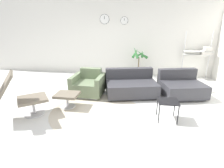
{
  "coord_description": "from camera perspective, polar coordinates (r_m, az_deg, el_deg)",
  "views": [
    {
      "loc": [
        0.76,
        -3.87,
        1.88
      ],
      "look_at": [
        0.19,
        0.0,
        0.55
      ],
      "focal_mm": 28.0,
      "sensor_mm": 36.0,
      "label": 1
    }
  ],
  "objects": [
    {
      "name": "lounge_chair",
      "position": [
        4.07,
        -29.95,
        -1.9
      ],
      "size": [
        1.17,
        1.06,
        1.08
      ],
      "rotation": [
        0.0,
        0.0,
        -0.92
      ],
      "color": "#BCBCC1",
      "rests_on": "ground_plane"
    },
    {
      "name": "side_table",
      "position": [
        3.74,
        17.79,
        -5.9
      ],
      "size": [
        0.4,
        0.4,
        0.42
      ],
      "color": "black",
      "rests_on": "ground_plane"
    },
    {
      "name": "ottoman",
      "position": [
        4.29,
        -14.44,
        -4.02
      ],
      "size": [
        0.54,
        0.46,
        0.34
      ],
      "color": "#BCBCC1",
      "rests_on": "ground_plane"
    },
    {
      "name": "couch_low",
      "position": [
        4.93,
        6.13,
        -0.63
      ],
      "size": [
        1.55,
        1.24,
        0.69
      ],
      "rotation": [
        0.0,
        0.0,
        3.38
      ],
      "color": "black",
      "rests_on": "ground_plane"
    },
    {
      "name": "ground_plane",
      "position": [
        4.37,
        -2.47,
        -6.74
      ],
      "size": [
        12.0,
        12.0,
        0.0
      ],
      "primitive_type": "plane",
      "color": "silver"
    },
    {
      "name": "potted_plant",
      "position": [
        6.48,
        8.65,
        6.05
      ],
      "size": [
        0.6,
        0.6,
        1.15
      ],
      "color": "#333338",
      "rests_on": "ground_plane"
    },
    {
      "name": "couch_second",
      "position": [
        5.2,
        21.63,
        -0.87
      ],
      "size": [
        1.28,
        1.17,
        0.69
      ],
      "rotation": [
        0.0,
        0.0,
        3.38
      ],
      "color": "black",
      "rests_on": "ground_plane"
    },
    {
      "name": "armchair_red",
      "position": [
        4.95,
        -7.69,
        -0.4
      ],
      "size": [
        0.88,
        0.84,
        0.7
      ],
      "rotation": [
        0.0,
        0.0,
        3.1
      ],
      "color": "silver",
      "rests_on": "ground_plane"
    },
    {
      "name": "wall_back",
      "position": [
        6.86,
        2.07,
        14.76
      ],
      "size": [
        12.0,
        0.09,
        2.8
      ],
      "color": "silver",
      "rests_on": "ground_plane"
    },
    {
      "name": "round_rug",
      "position": [
        4.04,
        -5.11,
        -8.99
      ],
      "size": [
        2.08,
        2.08,
        0.01
      ],
      "color": "#BCB29E",
      "rests_on": "ground_plane"
    },
    {
      "name": "shelf_unit",
      "position": [
        6.95,
        27.35,
        9.22
      ],
      "size": [
        0.94,
        0.28,
        1.67
      ],
      "color": "#BCBCC1",
      "rests_on": "ground_plane"
    }
  ]
}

